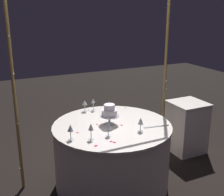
% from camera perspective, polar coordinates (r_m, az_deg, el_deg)
% --- Properties ---
extents(ground_plane, '(12.00, 12.00, 0.00)m').
position_cam_1_polar(ground_plane, '(3.71, 0.00, -16.06)').
color(ground_plane, black).
extents(decorative_arch, '(2.00, 0.06, 2.37)m').
position_cam_1_polar(decorative_arch, '(3.49, -2.74, 8.66)').
color(decorative_arch, olive).
rests_on(decorative_arch, ground).
extents(main_table, '(1.35, 1.35, 0.76)m').
position_cam_1_polar(main_table, '(3.52, 0.00, -10.88)').
color(main_table, silver).
rests_on(main_table, ground).
extents(side_table, '(0.48, 0.48, 0.74)m').
position_cam_1_polar(side_table, '(4.44, 14.11, -5.38)').
color(side_table, silver).
rests_on(side_table, ground).
extents(tiered_cake, '(0.22, 0.22, 0.23)m').
position_cam_1_polar(tiered_cake, '(3.33, -0.51, -2.68)').
color(tiered_cake, silver).
rests_on(tiered_cake, main_table).
extents(wine_glass_0, '(0.06, 0.06, 0.17)m').
position_cam_1_polar(wine_glass_0, '(2.97, -4.07, -5.70)').
color(wine_glass_0, silver).
rests_on(wine_glass_0, main_table).
extents(wine_glass_1, '(0.06, 0.06, 0.16)m').
position_cam_1_polar(wine_glass_1, '(3.80, -3.63, -0.70)').
color(wine_glass_1, silver).
rests_on(wine_glass_1, main_table).
extents(wine_glass_2, '(0.06, 0.06, 0.15)m').
position_cam_1_polar(wine_glass_2, '(3.05, -0.72, -5.42)').
color(wine_glass_2, silver).
rests_on(wine_glass_2, main_table).
extents(wine_glass_3, '(0.06, 0.06, 0.15)m').
position_cam_1_polar(wine_glass_3, '(3.17, 5.52, -4.51)').
color(wine_glass_3, silver).
rests_on(wine_glass_3, main_table).
extents(wine_glass_4, '(0.07, 0.07, 0.15)m').
position_cam_1_polar(wine_glass_4, '(3.77, -5.27, -0.98)').
color(wine_glass_4, silver).
rests_on(wine_glass_4, main_table).
extents(wine_glass_5, '(0.06, 0.06, 0.16)m').
position_cam_1_polar(wine_glass_5, '(2.99, -7.97, -5.82)').
color(wine_glass_5, silver).
rests_on(wine_glass_5, main_table).
extents(cake_knife, '(0.29, 0.07, 0.01)m').
position_cam_1_polar(cake_knife, '(3.35, 8.80, -5.34)').
color(cake_knife, silver).
rests_on(cake_knife, main_table).
extents(rose_petal_0, '(0.04, 0.04, 0.00)m').
position_cam_1_polar(rose_petal_0, '(3.18, -6.63, -6.61)').
color(rose_petal_0, '#C61951').
rests_on(rose_petal_0, main_table).
extents(rose_petal_1, '(0.03, 0.04, 0.00)m').
position_cam_1_polar(rose_petal_1, '(3.35, 1.85, -5.21)').
color(rose_petal_1, '#C61951').
rests_on(rose_petal_1, main_table).
extents(rose_petal_2, '(0.04, 0.03, 0.00)m').
position_cam_1_polar(rose_petal_2, '(2.96, -0.20, -8.32)').
color(rose_petal_2, '#C61951').
rests_on(rose_petal_2, main_table).
extents(rose_petal_3, '(0.05, 0.04, 0.00)m').
position_cam_1_polar(rose_petal_3, '(2.88, -3.14, -9.13)').
color(rose_petal_3, '#C61951').
rests_on(rose_petal_3, main_table).
extents(rose_petal_4, '(0.04, 0.04, 0.00)m').
position_cam_1_polar(rose_petal_4, '(2.94, 0.46, -8.50)').
color(rose_petal_4, '#C61951').
rests_on(rose_petal_4, main_table).
extents(rose_petal_5, '(0.03, 0.03, 0.00)m').
position_cam_1_polar(rose_petal_5, '(3.55, -1.04, -3.90)').
color(rose_petal_5, '#C61951').
rests_on(rose_petal_5, main_table).
extents(rose_petal_6, '(0.03, 0.02, 0.00)m').
position_cam_1_polar(rose_petal_6, '(3.37, -2.92, -5.04)').
color(rose_petal_6, '#C61951').
rests_on(rose_petal_6, main_table).
extents(rose_petal_7, '(0.03, 0.03, 0.00)m').
position_cam_1_polar(rose_petal_7, '(3.91, 2.60, -1.90)').
color(rose_petal_7, '#C61951').
rests_on(rose_petal_7, main_table).
extents(rose_petal_8, '(0.03, 0.03, 0.00)m').
position_cam_1_polar(rose_petal_8, '(3.82, -4.57, -2.36)').
color(rose_petal_8, '#C61951').
rests_on(rose_petal_8, main_table).
extents(rose_petal_9, '(0.04, 0.04, 0.00)m').
position_cam_1_polar(rose_petal_9, '(3.38, 9.95, -5.24)').
color(rose_petal_9, '#C61951').
rests_on(rose_petal_9, main_table).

